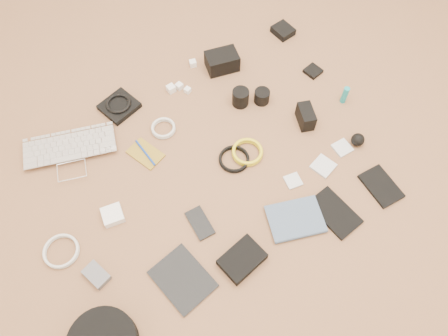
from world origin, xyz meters
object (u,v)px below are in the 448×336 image
dslr_camera (222,61)px  phone (200,223)px  laptop (71,158)px  paperback (302,238)px  tablet (183,279)px

dslr_camera → phone: (-0.48, -0.63, -0.04)m
laptop → phone: (0.31, -0.52, -0.01)m
paperback → phone: bearing=67.5°
tablet → paperback: size_ratio=1.02×
phone → paperback: (0.29, -0.25, 0.01)m
paperback → tablet: bearing=95.8°
dslr_camera → paperback: size_ratio=0.70×
tablet → paperback: 0.46m
tablet → phone: 0.22m
tablet → laptop: bearing=91.9°
phone → paperback: 0.39m
laptop → dslr_camera: bearing=24.8°
phone → dslr_camera: bearing=54.5°
tablet → dslr_camera: bearing=40.0°
paperback → laptop: bearing=56.0°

